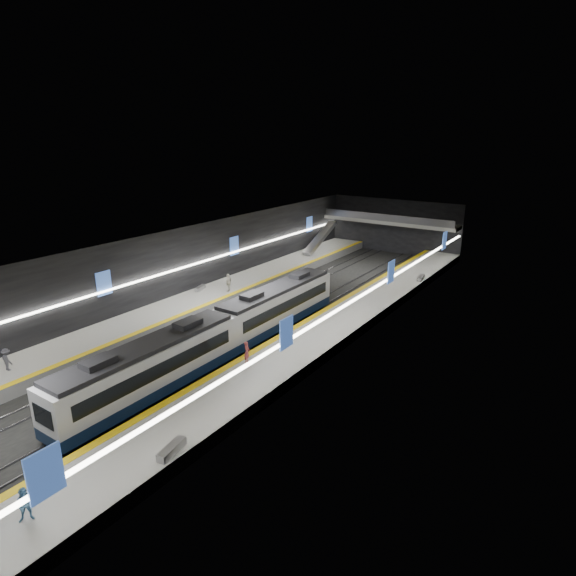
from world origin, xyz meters
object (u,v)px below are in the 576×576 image
Objects in this scene: bench_right_far at (421,278)px; passenger_left_a at (229,283)px; passenger_left_b at (7,360)px; bench_left_far at (200,288)px; train at (223,331)px; passenger_right_b at (26,505)px; passenger_right_a at (247,352)px; escalator at (320,238)px; bench_right_near at (172,449)px.

passenger_left_a is at bearing -143.53° from bench_right_far.
bench_left_far is at bearing -86.57° from passenger_left_b.
bench_left_far is 21.43m from passenger_left_b.
bench_left_far is at bearing -81.49° from passenger_left_a.
passenger_right_b is at bearing -74.62° from train.
passenger_right_a is 17.51m from passenger_right_b.
escalator is 17.99m from bench_right_far.
escalator is 21.59m from passenger_left_a.
bench_left_far is 0.86× the size of bench_right_far.
passenger_right_b is (-1.81, -45.36, 0.60)m from bench_right_far.
escalator is 22.98m from bench_left_far.
train reaches higher than bench_right_near.
escalator is at bearing -0.10° from passenger_right_a.
bench_right_near is 1.18× the size of passenger_right_b.
passenger_right_a is 1.00× the size of passenger_left_b.
train is 17.96× the size of passenger_right_b.
passenger_right_a is (3.58, -1.42, -0.35)m from train.
passenger_left_a is at bearing -86.42° from escalator.
passenger_right_a is at bearing -142.78° from passenger_left_b.
passenger_right_a is at bearing -105.93° from bench_right_far.
passenger_left_a is 1.17× the size of passenger_left_b.
passenger_left_b reaches higher than bench_left_far.
train is 17.85× the size of passenger_left_b.
bench_right_far is (7.00, 26.51, -0.96)m from train.
passenger_right_b is at bearing -101.24° from bench_right_far.
passenger_right_b is at bearing -114.73° from bench_right_near.
passenger_left_b is (-16.94, -38.57, 0.60)m from bench_right_far.
escalator is 44.23m from passenger_left_b.
passenger_right_b is (15.19, -51.01, -1.06)m from escalator.
bench_left_far is at bearing 141.27° from train.
passenger_right_b is 0.85× the size of passenger_left_a.
train is at bearing -54.43° from bench_left_far.
bench_right_far reaches higher than bench_left_far.
bench_right_far is at bearing 27.10° from bench_left_far.
passenger_left_b is at bearing -89.93° from escalator.
train is 27.44m from bench_right_far.
passenger_right_a reaches higher than bench_left_far.
train is 17.73× the size of bench_left_far.
passenger_right_a is at bearing -67.98° from escalator.
train is 13.90m from bench_right_near.
train is 33.69m from escalator.
passenger_left_a is (1.35, -21.53, -0.91)m from escalator.
bench_right_far is (18.59, 17.22, 0.03)m from bench_left_far.
bench_right_near is (6.92, -12.01, -0.96)m from train.
passenger_right_a is (-3.42, -27.93, 0.60)m from bench_right_far.
escalator is 4.78× the size of passenger_right_b.
passenger_right_b is at bearing 154.85° from passenger_left_b.
passenger_right_a reaches higher than bench_right_near.
passenger_right_a reaches higher than passenger_right_b.
passenger_right_b is 32.56m from passenger_left_a.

